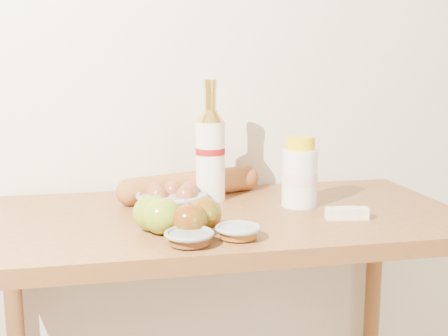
{
  "coord_description": "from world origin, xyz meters",
  "views": [
    {
      "loc": [
        -0.27,
        -0.14,
        1.27
      ],
      "look_at": [
        0.0,
        1.15,
        1.02
      ],
      "focal_mm": 45.0,
      "sensor_mm": 36.0,
      "label": 1
    }
  ],
  "objects_px": {
    "table": "(222,260)",
    "egg_bowl": "(172,198)",
    "cream_bottle": "(300,174)",
    "baguette": "(191,185)",
    "bourbon_bottle": "(210,152)"
  },
  "relations": [
    {
      "from": "table",
      "to": "cream_bottle",
      "type": "height_order",
      "value": "cream_bottle"
    },
    {
      "from": "table",
      "to": "egg_bowl",
      "type": "bearing_deg",
      "value": 147.29
    },
    {
      "from": "bourbon_bottle",
      "to": "cream_bottle",
      "type": "relative_size",
      "value": 1.79
    },
    {
      "from": "baguette",
      "to": "egg_bowl",
      "type": "bearing_deg",
      "value": -140.38
    },
    {
      "from": "cream_bottle",
      "to": "baguette",
      "type": "relative_size",
      "value": 0.42
    },
    {
      "from": "cream_bottle",
      "to": "egg_bowl",
      "type": "distance_m",
      "value": 0.34
    },
    {
      "from": "table",
      "to": "baguette",
      "type": "xyz_separation_m",
      "value": [
        -0.05,
        0.18,
        0.16
      ]
    },
    {
      "from": "table",
      "to": "baguette",
      "type": "relative_size",
      "value": 2.76
    },
    {
      "from": "cream_bottle",
      "to": "egg_bowl",
      "type": "bearing_deg",
      "value": -165.79
    },
    {
      "from": "table",
      "to": "cream_bottle",
      "type": "bearing_deg",
      "value": 8.47
    },
    {
      "from": "bourbon_bottle",
      "to": "baguette",
      "type": "bearing_deg",
      "value": 116.72
    },
    {
      "from": "bourbon_bottle",
      "to": "baguette",
      "type": "relative_size",
      "value": 0.75
    },
    {
      "from": "cream_bottle",
      "to": "baguette",
      "type": "height_order",
      "value": "cream_bottle"
    },
    {
      "from": "cream_bottle",
      "to": "bourbon_bottle",
      "type": "bearing_deg",
      "value": 174.13
    },
    {
      "from": "bourbon_bottle",
      "to": "baguette",
      "type": "distance_m",
      "value": 0.11
    }
  ]
}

